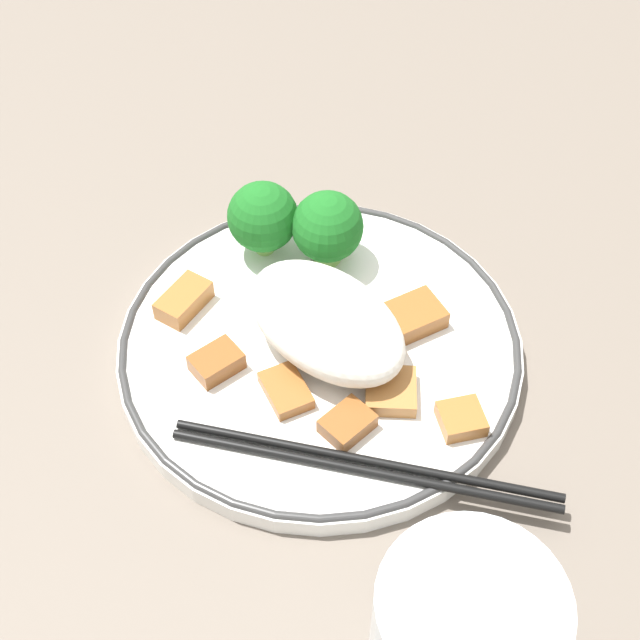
# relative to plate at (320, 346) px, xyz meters

# --- Properties ---
(ground_plane) EXTENTS (3.00, 3.00, 0.00)m
(ground_plane) POSITION_rel_plate_xyz_m (0.00, 0.00, -0.01)
(ground_plane) COLOR #665B51
(plate) EXTENTS (0.25, 0.25, 0.02)m
(plate) POSITION_rel_plate_xyz_m (0.00, 0.00, 0.00)
(plate) COLOR white
(plate) RESTS_ON ground_plane
(rice_mound) EXTENTS (0.11, 0.07, 0.05)m
(rice_mound) POSITION_rel_plate_xyz_m (0.01, -0.00, 0.03)
(rice_mound) COLOR white
(rice_mound) RESTS_ON plate
(broccoli_back_left) EXTENTS (0.05, 0.05, 0.05)m
(broccoli_back_left) POSITION_rel_plate_xyz_m (-0.05, 0.05, 0.03)
(broccoli_back_left) COLOR #7FB756
(broccoli_back_left) RESTS_ON plate
(broccoli_back_center) EXTENTS (0.05, 0.05, 0.05)m
(broccoli_back_center) POSITION_rel_plate_xyz_m (-0.08, 0.03, 0.03)
(broccoli_back_center) COLOR #7FB756
(broccoli_back_center) RESTS_ON plate
(meat_near_front) EXTENTS (0.04, 0.05, 0.01)m
(meat_near_front) POSITION_rel_plate_xyz_m (0.03, 0.05, 0.01)
(meat_near_front) COLOR brown
(meat_near_front) RESTS_ON plate
(meat_near_left) EXTENTS (0.02, 0.03, 0.01)m
(meat_near_left) POSITION_rel_plate_xyz_m (-0.03, -0.06, 0.01)
(meat_near_left) COLOR brown
(meat_near_left) RESTS_ON plate
(meat_near_right) EXTENTS (0.03, 0.04, 0.01)m
(meat_near_right) POSITION_rel_plate_xyz_m (-0.08, -0.04, 0.01)
(meat_near_right) COLOR #995B28
(meat_near_right) RESTS_ON plate
(meat_near_back) EXTENTS (0.04, 0.03, 0.01)m
(meat_near_back) POSITION_rel_plate_xyz_m (0.01, -0.04, 0.01)
(meat_near_back) COLOR brown
(meat_near_back) RESTS_ON plate
(meat_on_rice_edge) EXTENTS (0.02, 0.03, 0.01)m
(meat_on_rice_edge) POSITION_rel_plate_xyz_m (0.06, -0.03, 0.01)
(meat_on_rice_edge) COLOR brown
(meat_on_rice_edge) RESTS_ON plate
(meat_mid_left) EXTENTS (0.03, 0.03, 0.01)m
(meat_mid_left) POSITION_rel_plate_xyz_m (0.10, 0.01, 0.01)
(meat_mid_left) COLOR #995B28
(meat_mid_left) RESTS_ON plate
(meat_mid_right) EXTENTS (0.04, 0.04, 0.01)m
(meat_mid_right) POSITION_rel_plate_xyz_m (0.06, -0.00, 0.01)
(meat_mid_right) COLOR #9E6633
(meat_mid_right) RESTS_ON plate
(chopsticks) EXTENTS (0.19, 0.13, 0.01)m
(chopsticks) POSITION_rel_plate_xyz_m (0.08, -0.05, 0.01)
(chopsticks) COLOR black
(chopsticks) RESTS_ON plate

